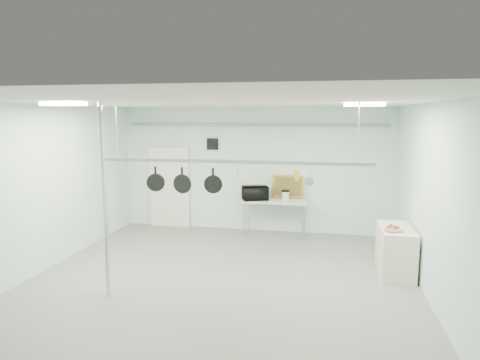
% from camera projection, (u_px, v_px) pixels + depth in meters
% --- Properties ---
extents(floor, '(8.00, 8.00, 0.00)m').
position_uv_depth(floor, '(216.00, 289.00, 7.42)').
color(floor, gray).
rests_on(floor, ground).
extents(ceiling, '(7.00, 8.00, 0.02)m').
position_uv_depth(ceiling, '(215.00, 103.00, 6.94)').
color(ceiling, silver).
rests_on(ceiling, back_wall).
extents(back_wall, '(7.00, 0.02, 3.20)m').
position_uv_depth(back_wall, '(254.00, 170.00, 11.05)').
color(back_wall, silver).
rests_on(back_wall, floor).
extents(right_wall, '(0.02, 8.00, 3.20)m').
position_uv_depth(right_wall, '(437.00, 207.00, 6.50)').
color(right_wall, silver).
rests_on(right_wall, floor).
extents(door, '(1.10, 0.10, 2.20)m').
position_uv_depth(door, '(170.00, 188.00, 11.52)').
color(door, silver).
rests_on(door, floor).
extents(wall_vent, '(0.30, 0.04, 0.30)m').
position_uv_depth(wall_vent, '(213.00, 144.00, 11.14)').
color(wall_vent, black).
rests_on(wall_vent, back_wall).
extents(conduit_pipe, '(6.60, 0.07, 0.07)m').
position_uv_depth(conduit_pipe, '(254.00, 125.00, 10.79)').
color(conduit_pipe, gray).
rests_on(conduit_pipe, back_wall).
extents(chrome_pole, '(0.08, 0.08, 3.20)m').
position_uv_depth(chrome_pole, '(105.00, 202.00, 6.92)').
color(chrome_pole, silver).
rests_on(chrome_pole, floor).
extents(prep_table, '(1.60, 0.70, 0.91)m').
position_uv_depth(prep_table, '(275.00, 203.00, 10.67)').
color(prep_table, silver).
rests_on(prep_table, floor).
extents(side_cabinet, '(0.60, 1.20, 0.90)m').
position_uv_depth(side_cabinet, '(395.00, 251.00, 8.10)').
color(side_cabinet, beige).
rests_on(side_cabinet, floor).
extents(pot_rack, '(4.80, 0.06, 1.00)m').
position_uv_depth(pot_rack, '(231.00, 160.00, 7.34)').
color(pot_rack, '#B7B7BC').
rests_on(pot_rack, ceiling).
extents(light_panel_left, '(0.65, 0.30, 0.05)m').
position_uv_depth(light_panel_left, '(63.00, 104.00, 6.59)').
color(light_panel_left, white).
rests_on(light_panel_left, ceiling).
extents(light_panel_right, '(0.65, 0.30, 0.05)m').
position_uv_depth(light_panel_right, '(364.00, 105.00, 7.06)').
color(light_panel_right, white).
rests_on(light_panel_right, ceiling).
extents(microwave, '(0.73, 0.62, 0.34)m').
position_uv_depth(microwave, '(255.00, 193.00, 10.63)').
color(microwave, black).
rests_on(microwave, prep_table).
extents(coffee_canister, '(0.24, 0.24, 0.22)m').
position_uv_depth(coffee_canister, '(285.00, 196.00, 10.59)').
color(coffee_canister, silver).
rests_on(coffee_canister, prep_table).
extents(painting_large, '(0.78, 0.14, 0.58)m').
position_uv_depth(painting_large, '(288.00, 187.00, 10.85)').
color(painting_large, '#C47A34').
rests_on(painting_large, prep_table).
extents(painting_small, '(0.30, 0.10, 0.25)m').
position_uv_depth(painting_small, '(297.00, 193.00, 10.83)').
color(painting_small, black).
rests_on(painting_small, prep_table).
extents(fruit_bowl, '(0.38, 0.38, 0.09)m').
position_uv_depth(fruit_bowl, '(393.00, 229.00, 7.77)').
color(fruit_bowl, white).
rests_on(fruit_bowl, side_cabinet).
extents(skillet_left, '(0.33, 0.14, 0.44)m').
position_uv_depth(skillet_left, '(156.00, 179.00, 7.66)').
color(skillet_left, black).
rests_on(skillet_left, pot_rack).
extents(skillet_mid, '(0.35, 0.10, 0.46)m').
position_uv_depth(skillet_mid, '(182.00, 180.00, 7.56)').
color(skillet_mid, black).
rests_on(skillet_mid, pot_rack).
extents(skillet_right, '(0.33, 0.10, 0.44)m').
position_uv_depth(skillet_right, '(213.00, 180.00, 7.45)').
color(skillet_right, black).
rests_on(skillet_right, pot_rack).
extents(whisk, '(0.19, 0.19, 0.31)m').
position_uv_depth(whisk, '(238.00, 177.00, 7.36)').
color(whisk, '#ABAAAF').
rests_on(whisk, pot_rack).
extents(grater, '(0.08, 0.02, 0.20)m').
position_uv_depth(grater, '(297.00, 176.00, 7.15)').
color(grater, gold).
rests_on(grater, pot_rack).
extents(saucepan, '(0.17, 0.14, 0.27)m').
position_uv_depth(saucepan, '(310.00, 178.00, 7.12)').
color(saucepan, silver).
rests_on(saucepan, pot_rack).
extents(fruit_cluster, '(0.24, 0.24, 0.09)m').
position_uv_depth(fruit_cluster, '(393.00, 227.00, 7.76)').
color(fruit_cluster, '#B52210').
rests_on(fruit_cluster, fruit_bowl).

